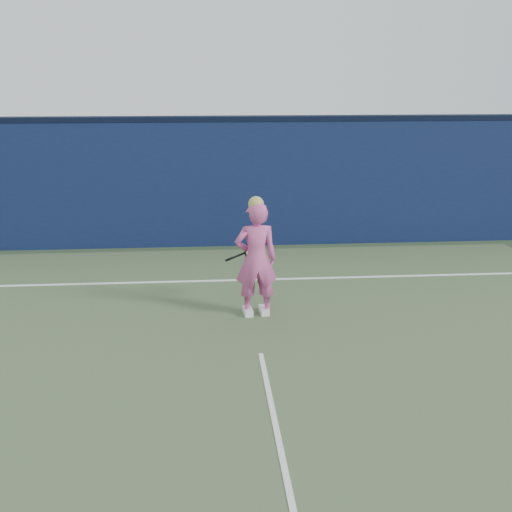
{
  "coord_description": "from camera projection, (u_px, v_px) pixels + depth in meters",
  "views": [
    {
      "loc": [
        -0.65,
        -6.39,
        3.4
      ],
      "look_at": [
        0.05,
        2.4,
        0.89
      ],
      "focal_mm": 45.0,
      "sensor_mm": 36.0,
      "label": 1
    }
  ],
  "objects": [
    {
      "name": "court_lines",
      "position": [
        272.0,
        406.0,
        6.79
      ],
      "size": [
        11.0,
        12.04,
        0.01
      ],
      "color": "white",
      "rests_on": "court_surface"
    },
    {
      "name": "court_surface",
      "position": [
        293.0,
        509.0,
        5.19
      ],
      "size": [
        11.0,
        16.0,
        0.01
      ],
      "primitive_type": "cube",
      "color": "#445938",
      "rests_on": "ground"
    },
    {
      "name": "player",
      "position": [
        256.0,
        259.0,
        9.18
      ],
      "size": [
        0.65,
        0.45,
        1.76
      ],
      "rotation": [
        0.0,
        0.0,
        3.23
      ],
      "color": "#CA4E93",
      "rests_on": "ground"
    },
    {
      "name": "backstop_wall",
      "position": [
        237.0,
        184.0,
        13.0
      ],
      "size": [
        24.0,
        0.4,
        2.5
      ],
      "primitive_type": "cube",
      "color": "#0D183C",
      "rests_on": "ground"
    },
    {
      "name": "ground",
      "position": [
        269.0,
        392.0,
        7.11
      ],
      "size": [
        80.0,
        80.0,
        0.0
      ],
      "primitive_type": "plane",
      "color": "#273B24",
      "rests_on": "ground"
    },
    {
      "name": "wall_cap",
      "position": [
        237.0,
        119.0,
        12.64
      ],
      "size": [
        24.0,
        0.42,
        0.1
      ],
      "primitive_type": "cube",
      "color": "black",
      "rests_on": "backstop_wall"
    },
    {
      "name": "racket",
      "position": [
        251.0,
        251.0,
        9.63
      ],
      "size": [
        0.58,
        0.23,
        0.32
      ],
      "rotation": [
        0.0,
        0.0,
        0.22
      ],
      "color": "black",
      "rests_on": "ground"
    }
  ]
}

